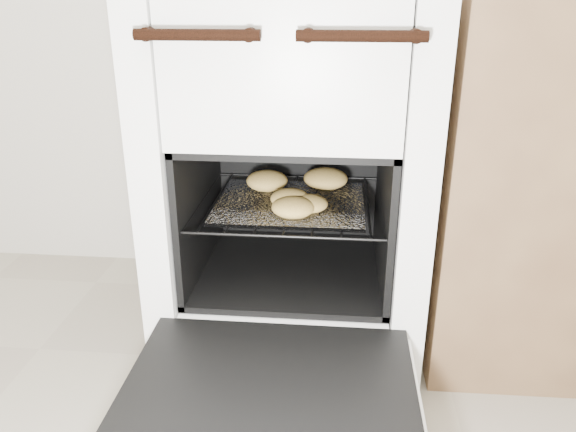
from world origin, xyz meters
name	(u,v)px	position (x,y,z in m)	size (l,w,h in m)	color
stove	(294,175)	(-0.04, 1.18, 0.43)	(0.58, 0.64, 0.88)	white
oven_door	(269,395)	(-0.04, 0.69, 0.19)	(0.52, 0.40, 0.04)	black
oven_rack	(291,202)	(-0.04, 1.12, 0.39)	(0.42, 0.40, 0.01)	black
foil_sheet	(290,203)	(-0.04, 1.10, 0.39)	(0.33, 0.29, 0.01)	white
baked_rolls	(298,190)	(-0.02, 1.12, 0.42)	(0.26, 0.30, 0.05)	#E2B85A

